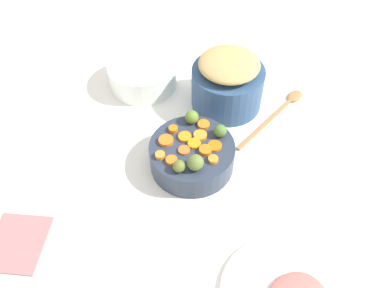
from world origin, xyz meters
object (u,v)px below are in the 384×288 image
Objects in this scene: wooden_spoon at (283,107)px; metal_pot at (227,87)px; casserole_dish at (143,74)px; serving_bowl_carrots at (192,156)px.

metal_pot is at bearing 88.81° from wooden_spoon.
metal_pot is at bearing -100.68° from casserole_dish.
metal_pot reaches higher than serving_bowl_carrots.
serving_bowl_carrots is 0.35m from wooden_spoon.
serving_bowl_carrots is 0.36m from casserole_dish.
serving_bowl_carrots is 0.26m from metal_pot.
metal_pot is 0.18m from wooden_spoon.
wooden_spoon is (0.25, -0.25, -0.03)m from serving_bowl_carrots.
casserole_dish is at bearing 79.32° from metal_pot.
casserole_dish is (0.30, 0.20, 0.00)m from serving_bowl_carrots.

